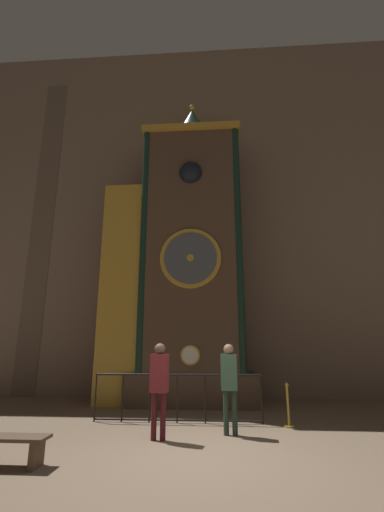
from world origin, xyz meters
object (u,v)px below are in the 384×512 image
stanchion_post (288,413)px  visitor_near (159,380)px  visitor_far (229,379)px  visitor_bench (3,444)px  clock_tower (179,261)px

stanchion_post → visitor_near: bearing=-154.7°
visitor_far → stanchion_post: 1.77m
visitor_far → visitor_bench: size_ratio=1.30×
visitor_far → clock_tower: bearing=120.7°
clock_tower → visitor_far: (1.49, -3.49, -3.44)m
clock_tower → visitor_bench: bearing=-110.5°
stanchion_post → visitor_bench: 5.75m
clock_tower → visitor_far: bearing=-66.8°
visitor_near → stanchion_post: bearing=37.8°
visitor_bench → clock_tower: bearing=69.5°
visitor_near → visitor_far: (1.43, 0.49, -0.01)m
visitor_near → clock_tower: bearing=103.4°
visitor_far → stanchion_post: visitor_far is taller
visitor_far → visitor_bench: bearing=-141.9°
stanchion_post → clock_tower: bearing=136.8°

